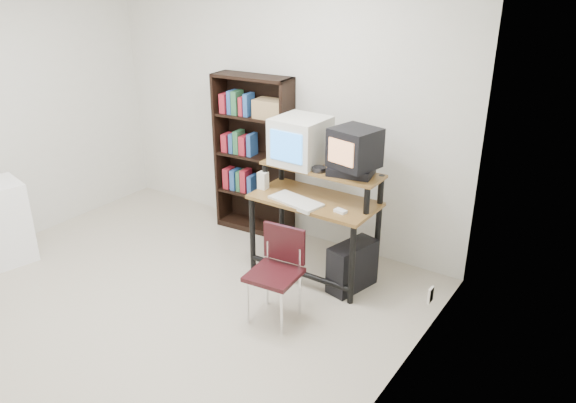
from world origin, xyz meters
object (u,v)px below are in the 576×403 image
Objects in this scene: crt_monitor at (300,141)px; crt_tv at (355,148)px; school_chair at (278,265)px; pc_tower at (352,266)px; computer_desk at (315,205)px; bookshelf at (255,153)px.

crt_tv is at bearing -1.76° from crt_monitor.
school_chair is at bearing -66.50° from crt_monitor.
crt_monitor reaches higher than pc_tower.
computer_desk reaches higher than pc_tower.
crt_tv is 1.40m from bookshelf.
crt_monitor is 1.17m from pc_tower.
pc_tower is (0.10, -0.14, -1.00)m from crt_tv.
crt_monitor reaches higher than school_chair.
pc_tower is at bearing -13.17° from crt_monitor.
crt_tv is 0.91× the size of pc_tower.
computer_desk is 2.66× the size of crt_tv.
pc_tower is (0.64, -0.17, -0.96)m from crt_monitor.
crt_monitor is at bearing -170.84° from crt_tv.
crt_monitor is 0.90m from bookshelf.
pc_tower is 0.61× the size of school_chair.
crt_monitor is at bearing 106.68° from school_chair.
computer_desk is 0.76m from school_chair.
crt_tv is 1.14m from school_chair.
pc_tower is at bearing 61.26° from school_chair.
computer_desk is at bearing -29.89° from bookshelf.
crt_monitor is at bearing -28.73° from bookshelf.
crt_monitor is at bearing 151.58° from computer_desk.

